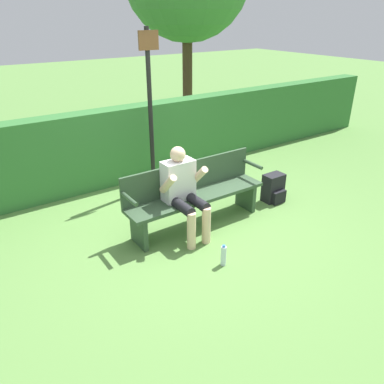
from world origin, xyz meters
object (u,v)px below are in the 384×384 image
person_seated (183,189)px  water_bottle (224,256)px  backpack (274,189)px  signpost (150,104)px  park_bench (194,193)px

person_seated → water_bottle: person_seated is taller
person_seated → backpack: size_ratio=2.69×
person_seated → signpost: size_ratio=0.47×
person_seated → water_bottle: (-0.00, -0.84, -0.52)m
park_bench → water_bottle: (-0.27, -0.97, -0.34)m
park_bench → signpost: 1.64m
park_bench → person_seated: person_seated is taller
park_bench → signpost: bearing=84.9°
backpack → water_bottle: 1.86m
park_bench → person_seated: (-0.26, -0.13, 0.18)m
signpost → park_bench: bearing=-95.1°
park_bench → signpost: signpost is taller
backpack → water_bottle: size_ratio=1.64×
park_bench → water_bottle: bearing=-105.4°
water_bottle → signpost: bearing=80.5°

